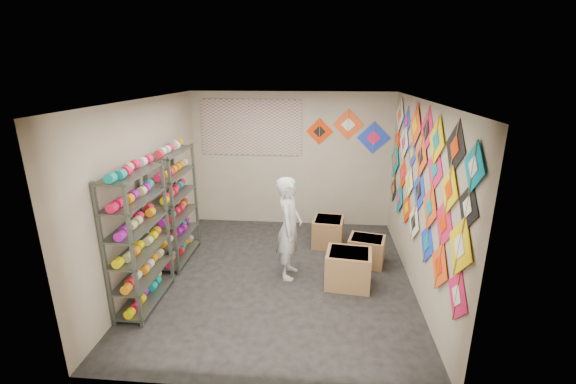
# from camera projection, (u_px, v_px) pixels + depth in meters

# --- Properties ---
(ground) EXTENTS (4.50, 4.50, 0.00)m
(ground) POSITION_uv_depth(u_px,v_px,m) (280.00, 276.00, 6.03)
(ground) COLOR black
(room_walls) EXTENTS (4.50, 4.50, 4.50)m
(room_walls) POSITION_uv_depth(u_px,v_px,m) (279.00, 175.00, 5.53)
(room_walls) COLOR tan
(room_walls) RESTS_ON ground
(shelf_rack_front) EXTENTS (0.40, 1.10, 1.90)m
(shelf_rack_front) POSITION_uv_depth(u_px,v_px,m) (139.00, 240.00, 5.08)
(shelf_rack_front) COLOR #4C5147
(shelf_rack_front) RESTS_ON ground
(shelf_rack_back) EXTENTS (0.40, 1.10, 1.90)m
(shelf_rack_back) POSITION_uv_depth(u_px,v_px,m) (175.00, 206.00, 6.32)
(shelf_rack_back) COLOR #4C5147
(shelf_rack_back) RESTS_ON ground
(string_spools) EXTENTS (0.12, 2.36, 0.12)m
(string_spools) POSITION_uv_depth(u_px,v_px,m) (158.00, 215.00, 5.67)
(string_spools) COLOR #FC1246
(string_spools) RESTS_ON ground
(kite_wall_display) EXTENTS (0.05, 4.31, 2.01)m
(kite_wall_display) POSITION_uv_depth(u_px,v_px,m) (420.00, 177.00, 5.36)
(kite_wall_display) COLOR #E01A51
(kite_wall_display) RESTS_ON room_walls
(back_wall_kites) EXTENTS (1.64, 0.02, 0.87)m
(back_wall_kites) POSITION_uv_depth(u_px,v_px,m) (350.00, 132.00, 7.47)
(back_wall_kites) COLOR #EE3000
(back_wall_kites) RESTS_ON room_walls
(poster) EXTENTS (2.00, 0.01, 1.10)m
(poster) POSITION_uv_depth(u_px,v_px,m) (251.00, 128.00, 7.60)
(poster) COLOR #6A4EA9
(poster) RESTS_ON room_walls
(shopkeeper) EXTENTS (0.65, 0.48, 1.60)m
(shopkeeper) POSITION_uv_depth(u_px,v_px,m) (289.00, 228.00, 5.84)
(shopkeeper) COLOR beige
(shopkeeper) RESTS_ON ground
(carton_a) EXTENTS (0.71, 0.62, 0.54)m
(carton_a) POSITION_uv_depth(u_px,v_px,m) (348.00, 269.00, 5.72)
(carton_a) COLOR #9D7544
(carton_a) RESTS_ON ground
(carton_b) EXTENTS (0.66, 0.58, 0.46)m
(carton_b) POSITION_uv_depth(u_px,v_px,m) (366.00, 251.00, 6.37)
(carton_b) COLOR #9D7544
(carton_b) RESTS_ON ground
(carton_c) EXTENTS (0.59, 0.64, 0.51)m
(carton_c) POSITION_uv_depth(u_px,v_px,m) (328.00, 232.00, 7.06)
(carton_c) COLOR #9D7544
(carton_c) RESTS_ON ground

